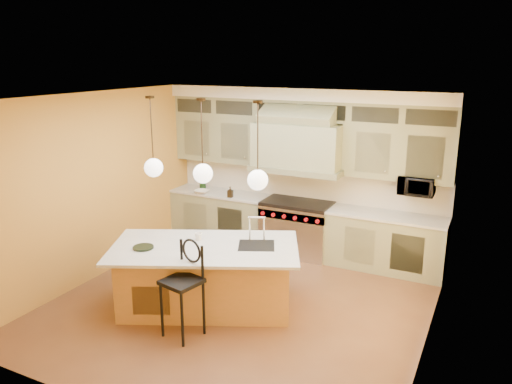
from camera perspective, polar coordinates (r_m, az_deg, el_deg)
The scene contains 18 objects.
floor at distance 7.26m, azimuth -1.83°, elevation -12.72°, with size 5.00×5.00×0.00m, color brown.
ceiling at distance 6.43m, azimuth -2.05°, elevation 10.75°, with size 5.00×5.00×0.00m, color white.
wall_back at distance 8.91m, azimuth 5.69°, elevation 2.50°, with size 5.00×5.00×0.00m, color #BD8734.
wall_front at distance 4.79m, azimuth -16.41°, elevation -9.45°, with size 5.00×5.00×0.00m, color #BD8734.
wall_left at distance 8.15m, azimuth -17.62°, elevation 0.65°, with size 5.00×5.00×0.00m, color #BD8734.
wall_right at distance 6.00m, azimuth 19.70°, elevation -4.68°, with size 5.00×5.00×0.00m, color #BD8734.
back_cabinetry at distance 8.67m, azimuth 5.06°, elevation 2.03°, with size 5.00×0.77×2.90m.
range at distance 8.86m, azimuth 4.70°, elevation -4.05°, with size 1.20×0.74×0.96m.
kitchen_island at distance 7.04m, azimuth -5.71°, elevation -9.46°, with size 2.84×2.26×1.35m.
counter_stool at distance 6.31m, azimuth -8.26°, elevation -10.20°, with size 0.51×0.51×1.24m.
microwave at distance 8.21m, azimuth 17.88°, elevation 0.72°, with size 0.54×0.37×0.30m, color black.
oil_bottle_a at distance 9.53m, azimuth -6.12°, elevation 1.19°, with size 0.13×0.13×0.33m, color black.
oil_bottle_b at distance 9.01m, azimuth -2.96°, elevation -0.00°, with size 0.09×0.09×0.20m, color black.
fruit_bowl at distance 9.32m, azimuth -6.22°, elevation 0.03°, with size 0.26×0.26×0.06m, color white.
cup at distance 7.04m, azimuth -6.59°, elevation -5.07°, with size 0.11×0.11×0.10m, color white.
pendant_left at distance 7.02m, azimuth -11.63°, elevation 2.97°, with size 0.26×0.26×1.11m.
pendant_center at distance 6.56m, azimuth -6.09°, elevation 2.36°, with size 0.26×0.26×1.11m.
pendant_right at distance 6.18m, azimuth 0.20°, elevation 1.65°, with size 0.26×0.26×1.11m.
Camera 1 is at (3.05, -5.65, 3.40)m, focal length 35.00 mm.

